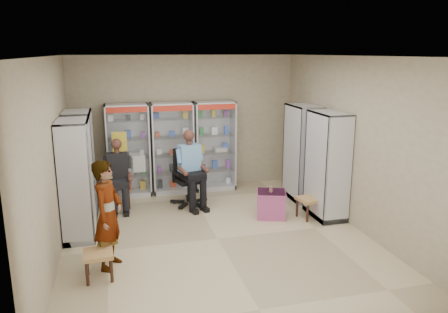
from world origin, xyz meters
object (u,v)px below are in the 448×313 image
object	(u,v)px
woven_stool_b	(99,265)
cabinet_back_mid	(172,148)
cabinet_right_near	(327,166)
standing_man	(108,215)
cabinet_back_right	(214,146)
pink_trunk	(271,204)
office_chair	(189,177)
seated_shopkeeper	(189,170)
cabinet_right_far	(302,153)
woven_stool_a	(309,208)
wooden_chair	(119,185)
cabinet_back_left	(128,151)
cabinet_left_far	(81,164)
cabinet_left_near	(77,180)

from	to	relation	value
woven_stool_b	cabinet_back_mid	bearing A→B (deg)	66.68
cabinet_right_near	standing_man	distance (m)	4.11
cabinet_back_right	pink_trunk	bearing A→B (deg)	-72.53
office_chair	seated_shopkeeper	xyz separation A→B (m)	(-0.00, -0.05, 0.16)
cabinet_right_far	seated_shopkeeper	distance (m)	2.41
cabinet_right_near	seated_shopkeeper	world-z (taller)	cabinet_right_near
pink_trunk	woven_stool_a	size ratio (longest dim) A/B	1.30
wooden_chair	seated_shopkeeper	size ratio (longest dim) A/B	0.64
office_chair	woven_stool_b	distance (m)	3.22
cabinet_back_left	woven_stool_a	world-z (taller)	cabinet_back_left
woven_stool_a	standing_man	bearing A→B (deg)	-164.22
cabinet_left_far	cabinet_right_far	bearing A→B (deg)	87.43
cabinet_back_right	seated_shopkeeper	bearing A→B (deg)	-128.06
cabinet_back_right	pink_trunk	xyz separation A→B (m)	(0.63, -2.00, -0.75)
wooden_chair	woven_stool_a	distance (m)	3.78
cabinet_left_far	cabinet_left_near	xyz separation A→B (m)	(0.00, -1.10, 0.00)
office_chair	woven_stool_a	bearing A→B (deg)	-47.00
pink_trunk	cabinet_right_far	bearing A→B (deg)	40.83
cabinet_right_near	pink_trunk	xyz separation A→B (m)	(-1.00, 0.23, -0.75)
office_chair	woven_stool_b	size ratio (longest dim) A/B	2.91
cabinet_left_far	woven_stool_a	xyz separation A→B (m)	(4.13, -1.31, -0.80)
wooden_chair	woven_stool_a	bearing A→B (deg)	-23.62
cabinet_back_left	cabinet_right_near	xyz separation A→B (m)	(3.53, -2.23, 0.00)
cabinet_back_mid	cabinet_right_near	bearing A→B (deg)	-40.84
cabinet_back_right	pink_trunk	world-z (taller)	cabinet_back_right
cabinet_right_far	cabinet_left_far	bearing A→B (deg)	87.43
cabinet_back_mid	pink_trunk	distance (m)	2.65
cabinet_back_left	cabinet_back_mid	size ratio (longest dim) A/B	1.00
cabinet_left_near	woven_stool_a	xyz separation A→B (m)	(4.13, -0.21, -0.80)
cabinet_back_left	cabinet_back_right	world-z (taller)	same
wooden_chair	standing_man	world-z (taller)	standing_man
cabinet_left_near	woven_stool_a	world-z (taller)	cabinet_left_near
cabinet_back_mid	pink_trunk	xyz separation A→B (m)	(1.58, -2.00, -0.75)
cabinet_back_mid	seated_shopkeeper	world-z (taller)	cabinet_back_mid
cabinet_right_near	wooden_chair	distance (m)	4.10
cabinet_left_near	office_chair	world-z (taller)	cabinet_left_near
cabinet_right_far	office_chair	bearing A→B (deg)	84.94
woven_stool_a	standing_man	size ratio (longest dim) A/B	0.25
cabinet_right_far	wooden_chair	world-z (taller)	cabinet_right_far
cabinet_left_far	cabinet_right_near	bearing A→B (deg)	73.75
cabinet_back_mid	standing_man	world-z (taller)	cabinet_back_mid
seated_shopkeeper	woven_stool_b	xyz separation A→B (m)	(-1.74, -2.63, -0.54)
cabinet_right_far	woven_stool_a	size ratio (longest dim) A/B	5.03
wooden_chair	woven_stool_b	bearing A→B (deg)	-96.96
cabinet_back_left	cabinet_back_right	xyz separation A→B (m)	(1.90, 0.00, 0.00)
wooden_chair	pink_trunk	bearing A→B (deg)	-24.50
cabinet_back_mid	cabinet_right_far	world-z (taller)	same
cabinet_back_left	cabinet_left_near	distance (m)	2.23
cabinet_back_mid	woven_stool_b	xyz separation A→B (m)	(-1.55, -3.60, -0.80)
cabinet_left_near	seated_shopkeeper	bearing A→B (deg)	117.13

